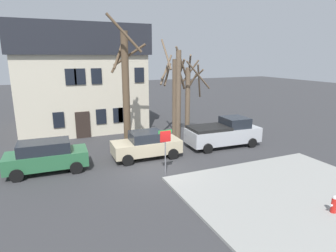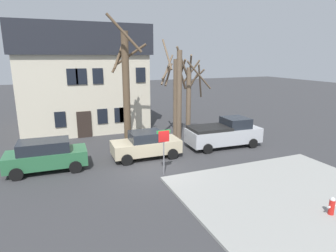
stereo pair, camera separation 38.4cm
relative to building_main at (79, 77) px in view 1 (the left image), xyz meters
The scene contains 13 objects.
ground_plane 13.99m from the building_main, 79.77° to the right, with size 120.00×120.00×0.00m, color #38383A.
sidewalk_slab 20.33m from the building_main, 68.84° to the right, with size 9.71×8.58×0.12m, color #999993.
building_main is the anchor object (origin of this frame).
tree_bare_near 8.53m from the building_main, 75.80° to the right, with size 2.99×3.01×8.84m.
tree_bare_mid 9.85m from the building_main, 50.34° to the right, with size 2.67×2.66×7.54m.
tree_bare_far 9.51m from the building_main, 47.19° to the right, with size 1.95×1.95×7.02m.
tree_bare_end 10.67m from the building_main, 47.35° to the right, with size 2.34×2.61×6.04m.
car_green_wagon 11.73m from the building_main, 106.61° to the right, with size 4.37×2.11×1.77m.
car_beige_sedan 11.64m from the building_main, 76.16° to the right, with size 4.31×2.10×1.70m.
pickup_truck_silver 14.06m from the building_main, 51.30° to the right, with size 5.30×2.44×2.04m.
fire_hydrant 21.83m from the building_main, 69.87° to the right, with size 0.42×0.22×0.74m.
street_sign_pole 14.25m from the building_main, 78.85° to the right, with size 0.76×0.07×2.51m.
bicycle_leaning 10.42m from the building_main, 111.07° to the right, with size 1.64×0.70×1.03m.
Camera 1 is at (-5.22, -14.00, 6.28)m, focal length 30.39 mm.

